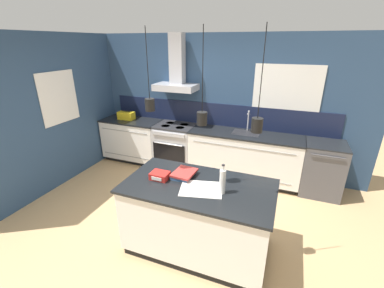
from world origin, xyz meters
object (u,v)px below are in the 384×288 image
(oven_range, at_px, (175,146))
(dishwasher, at_px, (322,168))
(red_supply_box, at_px, (160,176))
(yellow_toolbox, at_px, (126,116))
(book_stack, at_px, (183,174))
(bottle_on_island, at_px, (222,181))

(oven_range, relative_size, dishwasher, 1.00)
(dishwasher, distance_m, red_supply_box, 2.87)
(oven_range, relative_size, yellow_toolbox, 2.68)
(book_stack, distance_m, red_supply_box, 0.28)
(dishwasher, distance_m, yellow_toolbox, 3.89)
(oven_range, bearing_deg, red_supply_box, -70.11)
(book_stack, bearing_deg, dishwasher, 46.55)
(dishwasher, xyz_separation_m, red_supply_box, (-1.99, -2.00, 0.50))
(yellow_toolbox, bearing_deg, dishwasher, -0.00)
(dishwasher, relative_size, red_supply_box, 4.20)
(oven_range, height_order, dishwasher, same)
(dishwasher, relative_size, yellow_toolbox, 2.68)
(yellow_toolbox, bearing_deg, oven_range, -0.22)
(dishwasher, bearing_deg, book_stack, -133.45)
(book_stack, bearing_deg, red_supply_box, -147.78)
(dishwasher, distance_m, bottle_on_island, 2.45)
(bottle_on_island, bearing_deg, dishwasher, 59.19)
(bottle_on_island, height_order, yellow_toolbox, bottle_on_island)
(dishwasher, distance_m, book_stack, 2.60)
(oven_range, relative_size, red_supply_box, 4.20)
(oven_range, distance_m, book_stack, 2.14)
(bottle_on_island, xyz_separation_m, red_supply_box, (-0.78, 0.03, -0.11))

